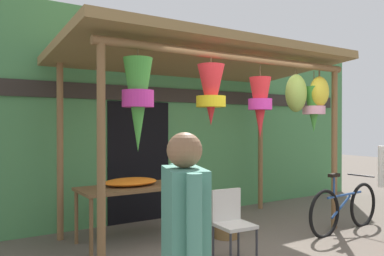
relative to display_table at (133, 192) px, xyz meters
The scene contains 9 objects.
ground_plane 1.81m from the display_table, 47.26° to the right, with size 30.00×30.00×0.00m, color #60564C.
shop_facade 1.89m from the display_table, 44.44° to the left, with size 9.59×0.29×3.45m.
market_stall_canopy 2.03m from the display_table, 22.08° to the right, with size 4.28×2.18×2.76m.
display_table is the anchor object (origin of this frame).
flower_heap_on_table 0.15m from the display_table, 78.65° to the left, with size 0.76×0.53×0.10m.
folding_chair 1.51m from the display_table, 64.25° to the right, with size 0.43×0.43×0.84m.
wicker_basket_by_table 1.44m from the display_table, 24.51° to the right, with size 0.37×0.37×0.22m, color brown.
parked_bicycle 3.20m from the display_table, 23.25° to the right, with size 1.75×0.44×0.92m.
vendor_in_orange 3.16m from the display_table, 108.61° to the right, with size 0.34×0.56×1.57m.
Camera 1 is at (-3.34, -3.71, 1.61)m, focal length 36.26 mm.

